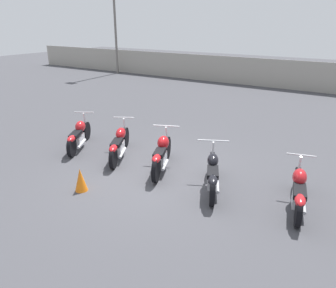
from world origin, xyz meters
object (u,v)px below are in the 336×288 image
Objects in this scene: motorcycle_slot_4 at (299,190)px; motorcycle_slot_1 at (119,143)px; motorcycle_slot_2 at (162,154)px; motorcycle_slot_3 at (212,174)px; motorcycle_slot_0 at (79,135)px; traffic_cone_near at (81,180)px.

motorcycle_slot_1 is at bearing 165.36° from motorcycle_slot_4.
motorcycle_slot_3 is at bearing -32.20° from motorcycle_slot_2.
motorcycle_slot_0 is at bearing 158.80° from motorcycle_slot_2.
motorcycle_slot_0 is 0.94× the size of motorcycle_slot_2.
motorcycle_slot_4 reaches higher than traffic_cone_near.
motorcycle_slot_0 is 0.99× the size of motorcycle_slot_3.
motorcycle_slot_0 is 3.38× the size of traffic_cone_near.
motorcycle_slot_1 is 1.02× the size of motorcycle_slot_2.
motorcycle_slot_2 is at bearing -30.87° from motorcycle_slot_1.
traffic_cone_near is at bearing -102.91° from motorcycle_slot_1.
motorcycle_slot_1 is 4.78m from motorcycle_slot_4.
traffic_cone_near is at bearing -172.46° from motorcycle_slot_3.
traffic_cone_near is (-2.46, -1.61, -0.14)m from motorcycle_slot_3.
motorcycle_slot_1 is at bearing 105.17° from traffic_cone_near.
motorcycle_slot_2 reaches higher than motorcycle_slot_4.
motorcycle_slot_0 reaches higher than motorcycle_slot_4.
motorcycle_slot_2 is at bearing -28.45° from motorcycle_slot_0.
motorcycle_slot_4 is 4.64m from traffic_cone_near.
motorcycle_slot_3 reaches higher than motorcycle_slot_0.
motorcycle_slot_0 is at bearing 151.50° from motorcycle_slot_3.
motorcycle_slot_2 is 1.56m from motorcycle_slot_3.
motorcycle_slot_2 is (1.46, -0.07, 0.03)m from motorcycle_slot_1.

